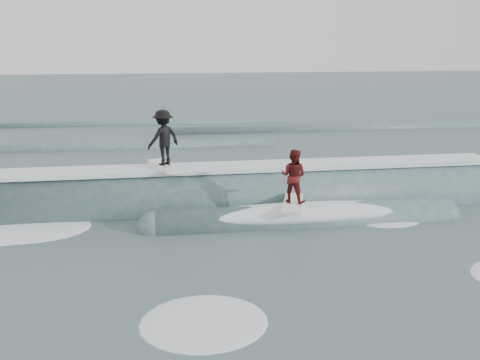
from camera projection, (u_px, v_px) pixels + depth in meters
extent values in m
plane|color=#384E52|center=(254.00, 241.00, 14.84)|extent=(160.00, 160.00, 0.00)
cylinder|color=#35555A|center=(236.00, 204.00, 18.21)|extent=(18.12, 2.44, 2.44)
cylinder|color=#35555A|center=(304.00, 222.00, 16.37)|extent=(9.00, 1.14, 1.14)
sphere|color=#35555A|center=(155.00, 230.00, 15.72)|extent=(1.14, 1.14, 1.14)
sphere|color=#35555A|center=(441.00, 215.00, 17.02)|extent=(1.14, 1.14, 1.14)
cube|color=white|center=(236.00, 167.00, 17.89)|extent=(18.00, 1.30, 0.14)
ellipsoid|color=white|center=(304.00, 213.00, 16.29)|extent=(7.60, 1.30, 0.60)
cube|color=white|center=(164.00, 166.00, 17.52)|extent=(1.17, 2.07, 0.10)
imported|color=black|center=(163.00, 137.00, 17.28)|extent=(1.33, 1.22, 1.80)
cube|color=white|center=(293.00, 203.00, 16.16)|extent=(1.12, 2.07, 0.10)
imported|color=#4F0F0E|center=(293.00, 176.00, 15.94)|extent=(0.99, 0.95, 1.62)
ellipsoid|color=white|center=(10.00, 233.00, 15.43)|extent=(2.42, 1.65, 0.10)
ellipsoid|color=white|center=(31.00, 229.00, 15.80)|extent=(3.08, 2.10, 0.10)
ellipsoid|color=white|center=(204.00, 322.00, 10.56)|extent=(2.85, 1.94, 0.10)
ellipsoid|color=white|center=(389.00, 222.00, 16.41)|extent=(2.09, 1.43, 0.10)
cylinder|color=#35555A|center=(62.00, 150.00, 27.16)|extent=(22.00, 0.70, 0.70)
cylinder|color=#35555A|center=(336.00, 130.00, 33.27)|extent=(22.00, 0.80, 0.80)
cylinder|color=#35555A|center=(127.00, 125.00, 35.22)|extent=(22.00, 0.60, 0.60)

